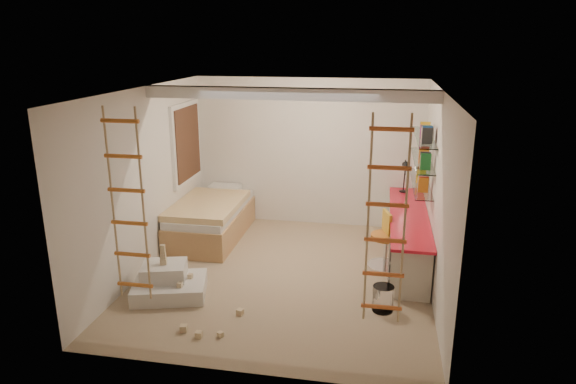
% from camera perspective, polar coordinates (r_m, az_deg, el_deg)
% --- Properties ---
extents(floor, '(4.50, 4.50, 0.00)m').
position_cam_1_polar(floor, '(7.39, -0.43, -9.24)').
color(floor, '#9B8264').
rests_on(floor, ground).
extents(ceiling_beam, '(4.00, 0.18, 0.16)m').
position_cam_1_polar(ceiling_beam, '(6.97, 0.00, 10.85)').
color(ceiling_beam, white).
rests_on(ceiling_beam, ceiling).
extents(window_frame, '(0.06, 1.15, 1.35)m').
position_cam_1_polar(window_frame, '(8.81, -11.29, 5.37)').
color(window_frame, white).
rests_on(window_frame, wall_left).
extents(window_blind, '(0.02, 1.00, 1.20)m').
position_cam_1_polar(window_blind, '(8.80, -11.05, 5.36)').
color(window_blind, '#4C2D1E').
rests_on(window_blind, window_frame).
extents(rope_ladder_left, '(0.41, 0.04, 2.13)m').
position_cam_1_polar(rope_ladder_left, '(5.71, -17.36, -1.58)').
color(rope_ladder_left, orange).
rests_on(rope_ladder_left, ceiling).
extents(rope_ladder_right, '(0.41, 0.04, 2.13)m').
position_cam_1_polar(rope_ladder_right, '(5.07, 10.85, -3.37)').
color(rope_ladder_right, '#DA5425').
rests_on(rope_ladder_right, ceiling).
extents(waste_bin, '(0.26, 0.26, 0.33)m').
position_cam_1_polar(waste_bin, '(6.54, 10.51, -11.56)').
color(waste_bin, white).
rests_on(waste_bin, floor).
extents(desk, '(0.56, 2.80, 0.75)m').
position_cam_1_polar(desk, '(7.92, 13.12, -4.68)').
color(desk, red).
rests_on(desk, floor).
extents(shelves, '(0.25, 1.80, 0.71)m').
position_cam_1_polar(shelves, '(7.87, 14.68, 3.43)').
color(shelves, white).
rests_on(shelves, wall_right).
extents(bed, '(1.02, 2.00, 0.69)m').
position_cam_1_polar(bed, '(8.72, -8.50, -2.94)').
color(bed, '#AD7F51').
rests_on(bed, floor).
extents(task_lamp, '(0.14, 0.36, 0.57)m').
position_cam_1_polar(task_lamp, '(8.61, 12.89, 2.19)').
color(task_lamp, black).
rests_on(task_lamp, desk).
extents(swivel_chair, '(0.63, 0.63, 0.85)m').
position_cam_1_polar(swivel_chair, '(7.63, 10.77, -6.11)').
color(swivel_chair, '#BD6B24').
rests_on(swivel_chair, floor).
extents(play_platform, '(1.07, 0.93, 0.41)m').
position_cam_1_polar(play_platform, '(6.99, -13.14, -9.83)').
color(play_platform, silver).
rests_on(play_platform, floor).
extents(toy_blocks, '(1.34, 1.07, 0.68)m').
position_cam_1_polar(toy_blocks, '(6.58, -11.53, -10.47)').
color(toy_blocks, '#CCB284').
rests_on(toy_blocks, floor).
extents(books, '(0.14, 0.70, 0.92)m').
position_cam_1_polar(books, '(7.84, 14.75, 4.33)').
color(books, orange).
rests_on(books, shelves).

